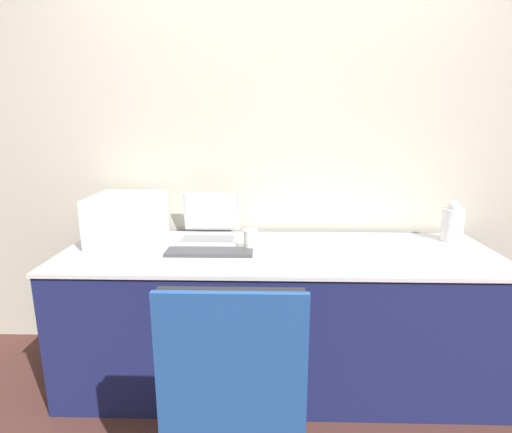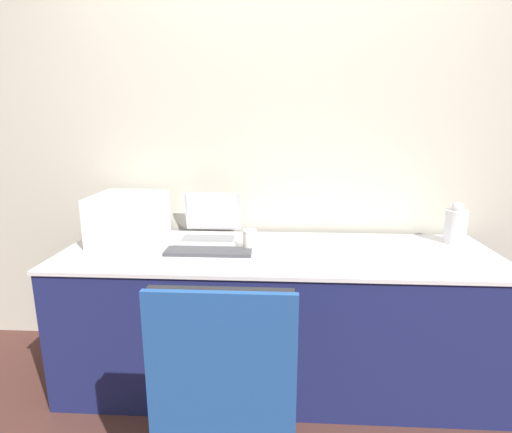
# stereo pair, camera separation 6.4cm
# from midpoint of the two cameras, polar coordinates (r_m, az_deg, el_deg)

# --- Properties ---
(ground_plane) EXTENTS (14.00, 14.00, 0.00)m
(ground_plane) POSITION_cam_midpoint_polar(r_m,az_deg,el_deg) (2.21, 2.27, -27.19)
(ground_plane) COLOR #472823
(wall_back) EXTENTS (8.00, 0.05, 2.60)m
(wall_back) POSITION_cam_midpoint_polar(r_m,az_deg,el_deg) (2.49, 2.31, 10.19)
(wall_back) COLOR #B7B2A3
(wall_back) RESTS_ON ground_plane
(table) EXTENTS (2.31, 0.74, 0.76)m
(table) POSITION_cam_midpoint_polar(r_m,az_deg,el_deg) (2.30, 2.24, -13.99)
(table) COLOR #191E51
(table) RESTS_ON ground_plane
(printer) EXTENTS (0.37, 0.39, 0.27)m
(printer) POSITION_cam_midpoint_polar(r_m,az_deg,el_deg) (2.38, -18.65, -0.11)
(printer) COLOR silver
(printer) RESTS_ON table
(laptop_left) EXTENTS (0.34, 0.33, 0.26)m
(laptop_left) POSITION_cam_midpoint_polar(r_m,az_deg,el_deg) (2.38, -7.44, -1.79)
(laptop_left) COLOR #B7B7BC
(laptop_left) RESTS_ON table
(external_keyboard) EXTENTS (0.46, 0.13, 0.02)m
(external_keyboard) POSITION_cam_midpoint_polar(r_m,az_deg,el_deg) (2.11, -7.53, -5.07)
(external_keyboard) COLOR #3D3D42
(external_keyboard) RESTS_ON table
(coffee_cup) EXTENTS (0.08, 0.08, 0.11)m
(coffee_cup) POSITION_cam_midpoint_polar(r_m,az_deg,el_deg) (2.15, -1.67, -3.36)
(coffee_cup) COLOR white
(coffee_cup) RESTS_ON table
(metal_pitcher) EXTENTS (0.12, 0.12, 0.24)m
(metal_pitcher) POSITION_cam_midpoint_polar(r_m,az_deg,el_deg) (2.54, 25.62, -0.88)
(metal_pitcher) COLOR silver
(metal_pitcher) RESTS_ON table
(chair) EXTENTS (0.48, 0.48, 0.94)m
(chair) POSITION_cam_midpoint_polar(r_m,az_deg,el_deg) (1.50, -4.45, -22.29)
(chair) COLOR black
(chair) RESTS_ON ground_plane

